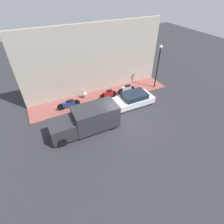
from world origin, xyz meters
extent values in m
plane|color=#2D2D33|center=(0.00, 0.00, 0.00)|extent=(60.00, 60.00, 0.00)
cube|color=#934C47|center=(4.42, 0.00, 0.07)|extent=(2.49, 14.02, 0.14)
cube|color=#B2A899|center=(5.81, 0.00, 3.34)|extent=(0.30, 14.02, 6.68)
cube|color=silver|center=(2.04, -2.11, 0.44)|extent=(1.81, 3.99, 0.57)
cube|color=#192333|center=(2.04, -2.31, 0.96)|extent=(1.59, 2.19, 0.46)
cylinder|color=black|center=(1.25, -0.55, 0.29)|extent=(0.20, 0.58, 0.58)
cylinder|color=black|center=(2.82, -0.55, 0.29)|extent=(0.20, 0.58, 0.58)
cylinder|color=black|center=(1.25, -3.66, 0.29)|extent=(0.20, 0.58, 0.58)
cylinder|color=black|center=(2.82, -3.66, 0.29)|extent=(0.20, 0.58, 0.58)
cube|color=#2D2D33|center=(0.62, 2.16, 1.09)|extent=(1.90, 3.43, 1.78)
cube|color=#2D2D33|center=(0.62, 4.79, 0.82)|extent=(1.80, 1.84, 1.24)
cube|color=#192333|center=(0.62, 5.07, 1.17)|extent=(1.61, 1.01, 0.50)
cylinder|color=black|center=(-0.19, 5.10, 0.36)|extent=(0.22, 0.73, 0.73)
cylinder|color=black|center=(1.44, 5.10, 0.36)|extent=(0.22, 0.73, 0.73)
cylinder|color=black|center=(-0.19, 1.06, 0.36)|extent=(0.22, 0.73, 0.73)
cylinder|color=black|center=(1.44, 1.06, 0.36)|extent=(0.22, 0.73, 0.73)
cube|color=navy|center=(3.93, 3.49, 0.61)|extent=(0.30, 1.11, 0.39)
cube|color=black|center=(3.93, 3.33, 0.87)|extent=(0.27, 0.61, 0.12)
cylinder|color=black|center=(3.93, 4.20, 0.47)|extent=(0.10, 0.66, 0.66)
cylinder|color=black|center=(3.93, 2.77, 0.47)|extent=(0.10, 0.66, 0.66)
cube|color=#B21E1E|center=(3.79, -0.41, 0.67)|extent=(0.30, 0.95, 0.49)
cube|color=black|center=(3.79, -0.54, 0.97)|extent=(0.27, 0.52, 0.12)
cylinder|color=black|center=(3.79, 0.15, 0.47)|extent=(0.10, 0.68, 0.68)
cylinder|color=black|center=(3.79, -0.97, 0.47)|extent=(0.10, 0.68, 0.68)
cube|color=#B7B7BF|center=(3.90, -2.51, 0.64)|extent=(0.30, 1.02, 0.48)
cube|color=black|center=(3.90, -2.65, 0.94)|extent=(0.27, 0.56, 0.12)
cylinder|color=black|center=(3.90, -1.86, 0.44)|extent=(0.10, 0.61, 0.61)
cylinder|color=black|center=(3.90, -3.17, 0.44)|extent=(0.10, 0.61, 0.61)
cylinder|color=black|center=(3.61, -5.88, 2.25)|extent=(0.12, 0.12, 4.23)
sphere|color=silver|center=(3.61, -5.88, 4.46)|extent=(0.32, 0.32, 0.32)
cube|color=silver|center=(4.92, 1.59, 0.61)|extent=(0.40, 0.40, 0.04)
cube|color=silver|center=(4.92, 1.77, 0.81)|extent=(0.40, 0.04, 0.37)
cylinder|color=silver|center=(4.74, 1.42, 0.36)|extent=(0.04, 0.04, 0.45)
cylinder|color=silver|center=(5.09, 1.42, 0.36)|extent=(0.04, 0.04, 0.45)
cylinder|color=silver|center=(4.74, 1.77, 0.36)|extent=(0.04, 0.04, 0.45)
cylinder|color=silver|center=(5.09, 1.77, 0.36)|extent=(0.04, 0.04, 0.45)
camera|label=1|loc=(-9.37, 5.63, 9.75)|focal=28.00mm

